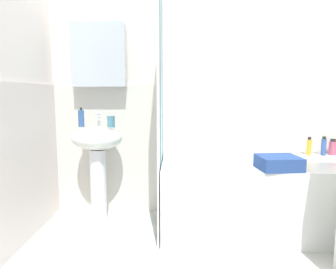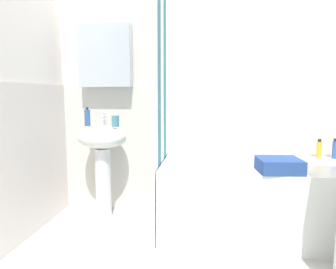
{
  "view_description": "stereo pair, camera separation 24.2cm",
  "coord_description": "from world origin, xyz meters",
  "px_view_note": "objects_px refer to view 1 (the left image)",
  "views": [
    {
      "loc": [
        -0.41,
        -1.64,
        1.11
      ],
      "look_at": [
        -0.47,
        0.76,
        0.8
      ],
      "focal_mm": 33.31,
      "sensor_mm": 36.0,
      "label": 1
    },
    {
      "loc": [
        -0.16,
        -1.62,
        1.11
      ],
      "look_at": [
        -0.47,
        0.76,
        0.8
      ],
      "focal_mm": 33.31,
      "sensor_mm": 36.0,
      "label": 2
    }
  ],
  "objects_px": {
    "sink": "(97,152)",
    "conditioner_bottle": "(333,147)",
    "lotion_bottle": "(324,146)",
    "toothbrush_cup": "(111,122)",
    "towel_folded": "(279,163)",
    "shampoo_bottle": "(309,147)",
    "soap_dispenser": "(81,118)",
    "bathtub": "(261,196)"
  },
  "relations": [
    {
      "from": "soap_dispenser",
      "to": "towel_folded",
      "type": "relative_size",
      "value": 0.59
    },
    {
      "from": "toothbrush_cup",
      "to": "bathtub",
      "type": "xyz_separation_m",
      "value": [
        1.26,
        -0.19,
        -0.59
      ]
    },
    {
      "from": "soap_dispenser",
      "to": "conditioner_bottle",
      "type": "height_order",
      "value": "soap_dispenser"
    },
    {
      "from": "sink",
      "to": "lotion_bottle",
      "type": "distance_m",
      "value": 2.01
    },
    {
      "from": "bathtub",
      "to": "conditioner_bottle",
      "type": "relative_size",
      "value": 11.17
    },
    {
      "from": "conditioner_bottle",
      "to": "shampoo_bottle",
      "type": "distance_m",
      "value": 0.22
    },
    {
      "from": "sink",
      "to": "soap_dispenser",
      "type": "xyz_separation_m",
      "value": [
        -0.14,
        0.02,
        0.3
      ]
    },
    {
      "from": "soap_dispenser",
      "to": "towel_folded",
      "type": "xyz_separation_m",
      "value": [
        1.57,
        -0.46,
        -0.29
      ]
    },
    {
      "from": "soap_dispenser",
      "to": "bathtub",
      "type": "distance_m",
      "value": 1.66
    },
    {
      "from": "soap_dispenser",
      "to": "bathtub",
      "type": "relative_size",
      "value": 0.11
    },
    {
      "from": "conditioner_bottle",
      "to": "soap_dispenser",
      "type": "bearing_deg",
      "value": -177.36
    },
    {
      "from": "sink",
      "to": "conditioner_bottle",
      "type": "xyz_separation_m",
      "value": [
        2.1,
        0.12,
        0.03
      ]
    },
    {
      "from": "conditioner_bottle",
      "to": "bathtub",
      "type": "bearing_deg",
      "value": -156.38
    },
    {
      "from": "soap_dispenser",
      "to": "bathtub",
      "type": "bearing_deg",
      "value": -7.71
    },
    {
      "from": "sink",
      "to": "towel_folded",
      "type": "distance_m",
      "value": 1.5
    },
    {
      "from": "shampoo_bottle",
      "to": "lotion_bottle",
      "type": "bearing_deg",
      "value": -1.78
    },
    {
      "from": "toothbrush_cup",
      "to": "towel_folded",
      "type": "bearing_deg",
      "value": -18.56
    },
    {
      "from": "toothbrush_cup",
      "to": "lotion_bottle",
      "type": "height_order",
      "value": "toothbrush_cup"
    },
    {
      "from": "toothbrush_cup",
      "to": "conditioner_bottle",
      "type": "bearing_deg",
      "value": 3.61
    },
    {
      "from": "conditioner_bottle",
      "to": "lotion_bottle",
      "type": "height_order",
      "value": "lotion_bottle"
    },
    {
      "from": "toothbrush_cup",
      "to": "bathtub",
      "type": "height_order",
      "value": "toothbrush_cup"
    },
    {
      "from": "toothbrush_cup",
      "to": "conditioner_bottle",
      "type": "xyz_separation_m",
      "value": [
        1.97,
        0.12,
        -0.24
      ]
    },
    {
      "from": "towel_folded",
      "to": "shampoo_bottle",
      "type": "bearing_deg",
      "value": 50.71
    },
    {
      "from": "bathtub",
      "to": "soap_dispenser",
      "type": "bearing_deg",
      "value": 172.29
    },
    {
      "from": "lotion_bottle",
      "to": "shampoo_bottle",
      "type": "distance_m",
      "value": 0.13
    },
    {
      "from": "sink",
      "to": "toothbrush_cup",
      "type": "height_order",
      "value": "toothbrush_cup"
    },
    {
      "from": "bathtub",
      "to": "lotion_bottle",
      "type": "height_order",
      "value": "lotion_bottle"
    },
    {
      "from": "soap_dispenser",
      "to": "lotion_bottle",
      "type": "xyz_separation_m",
      "value": [
        2.15,
        0.08,
        -0.26
      ]
    },
    {
      "from": "bathtub",
      "to": "towel_folded",
      "type": "bearing_deg",
      "value": -79.95
    },
    {
      "from": "sink",
      "to": "soap_dispenser",
      "type": "height_order",
      "value": "soap_dispenser"
    },
    {
      "from": "sink",
      "to": "conditioner_bottle",
      "type": "relative_size",
      "value": 5.74
    },
    {
      "from": "toothbrush_cup",
      "to": "towel_folded",
      "type": "height_order",
      "value": "toothbrush_cup"
    },
    {
      "from": "shampoo_bottle",
      "to": "towel_folded",
      "type": "relative_size",
      "value": 0.57
    },
    {
      "from": "conditioner_bottle",
      "to": "shampoo_bottle",
      "type": "bearing_deg",
      "value": -174.95
    },
    {
      "from": "soap_dispenser",
      "to": "sink",
      "type": "bearing_deg",
      "value": -8.18
    },
    {
      "from": "shampoo_bottle",
      "to": "bathtub",
      "type": "bearing_deg",
      "value": -149.32
    },
    {
      "from": "soap_dispenser",
      "to": "shampoo_bottle",
      "type": "xyz_separation_m",
      "value": [
        2.02,
        0.08,
        -0.26
      ]
    },
    {
      "from": "toothbrush_cup",
      "to": "lotion_bottle",
      "type": "xyz_separation_m",
      "value": [
        1.88,
        0.1,
        -0.23
      ]
    },
    {
      "from": "bathtub",
      "to": "towel_folded",
      "type": "relative_size",
      "value": 5.62
    },
    {
      "from": "conditioner_bottle",
      "to": "lotion_bottle",
      "type": "xyz_separation_m",
      "value": [
        -0.09,
        -0.02,
        0.01
      ]
    },
    {
      "from": "toothbrush_cup",
      "to": "conditioner_bottle",
      "type": "height_order",
      "value": "toothbrush_cup"
    },
    {
      "from": "soap_dispenser",
      "to": "bathtub",
      "type": "xyz_separation_m",
      "value": [
        1.53,
        -0.21,
        -0.62
      ]
    }
  ]
}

